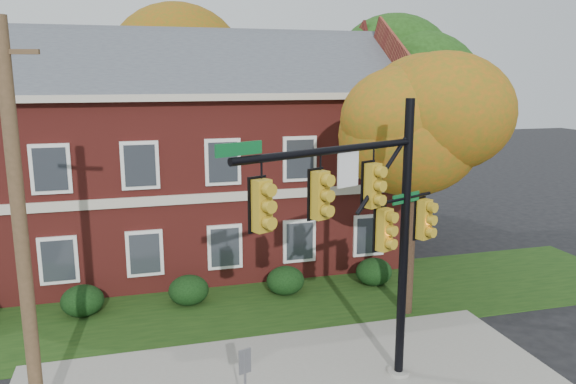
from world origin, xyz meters
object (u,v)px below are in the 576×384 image
object	(u,v)px
hedge_center	(189,290)
traffic_signal	(370,219)
apartment_building	(172,145)
hedge_right	(285,281)
hedge_left	(82,301)
utility_pole	(21,235)
tree_right_rear	(409,70)
tree_far_rear	(184,57)
sign_post	(245,377)
tree_near_right	(424,114)
hedge_far_right	(374,272)

from	to	relation	value
hedge_center	traffic_signal	world-z (taller)	traffic_signal
apartment_building	hedge_right	xyz separation A→B (m)	(3.50, -5.25, -4.46)
hedge_left	utility_pole	distance (m)	7.50
apartment_building	tree_right_rear	bearing A→B (deg)	4.33
traffic_signal	tree_far_rear	bearing A→B (deg)	72.51
hedge_center	tree_right_rear	distance (m)	14.94
hedge_center	tree_right_rear	xyz separation A→B (m)	(11.31, 6.11, 7.60)
apartment_building	tree_right_rear	world-z (taller)	tree_right_rear
hedge_right	tree_far_rear	world-z (taller)	tree_far_rear
tree_far_rear	sign_post	distance (m)	22.05
hedge_center	hedge_left	bearing A→B (deg)	180.00
hedge_right	hedge_center	bearing A→B (deg)	180.00
traffic_signal	utility_pole	bearing A→B (deg)	151.48
traffic_signal	utility_pole	distance (m)	7.68
tree_right_rear	tree_far_rear	xyz separation A→B (m)	(-9.97, 6.98, 0.72)
apartment_building	sign_post	xyz separation A→B (m)	(0.50, -12.89, -3.60)
tree_far_rear	tree_near_right	bearing A→B (deg)	-69.73
hedge_far_right	utility_pole	world-z (taller)	utility_pole
tree_near_right	traffic_signal	world-z (taller)	tree_near_right
hedge_far_right	tree_right_rear	xyz separation A→B (m)	(4.31, 6.11, 7.60)
apartment_building	tree_near_right	world-z (taller)	apartment_building
tree_right_rear	tree_far_rear	distance (m)	12.20
hedge_far_right	traffic_signal	bearing A→B (deg)	-115.67
utility_pole	tree_far_rear	bearing A→B (deg)	85.65
apartment_building	hedge_far_right	distance (m)	9.82
hedge_left	tree_near_right	xyz separation A→B (m)	(10.72, -2.83, 6.14)
tree_far_rear	sign_post	size ratio (longest dim) A/B	5.64
hedge_far_right	tree_far_rear	distance (m)	16.51
tree_far_rear	hedge_center	bearing A→B (deg)	-95.85
apartment_building	hedge_far_right	xyz separation A→B (m)	(7.00, -5.25, -4.46)
hedge_right	tree_near_right	xyz separation A→B (m)	(3.72, -2.83, 6.14)
tree_near_right	utility_pole	xyz separation A→B (m)	(-11.19, -3.46, -2.09)
apartment_building	hedge_far_right	size ratio (longest dim) A/B	13.43
tree_near_right	utility_pole	distance (m)	11.90
traffic_signal	sign_post	distance (m)	4.56
hedge_right	tree_near_right	distance (m)	7.72
apartment_building	utility_pole	xyz separation A→B (m)	(-3.97, -11.55, -0.41)
traffic_signal	sign_post	size ratio (longest dim) A/B	3.59
tree_near_right	tree_right_rear	distance (m)	9.94
tree_right_rear	tree_far_rear	world-z (taller)	tree_far_rear
hedge_left	hedge_right	distance (m)	7.00
apartment_building	utility_pole	distance (m)	12.22
hedge_far_right	traffic_signal	xyz separation A→B (m)	(-3.30, -6.87, 4.02)
hedge_left	apartment_building	bearing A→B (deg)	56.33
hedge_right	hedge_far_right	world-z (taller)	same
hedge_far_right	tree_far_rear	bearing A→B (deg)	113.37
hedge_right	tree_right_rear	bearing A→B (deg)	38.02
hedge_center	hedge_far_right	xyz separation A→B (m)	(7.00, 0.00, 0.00)
traffic_signal	utility_pole	world-z (taller)	utility_pole
tree_near_right	sign_post	xyz separation A→B (m)	(-6.72, -4.80, -5.28)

